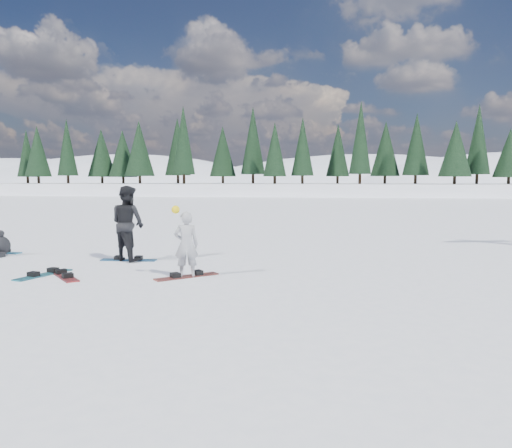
% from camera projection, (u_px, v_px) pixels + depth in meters
% --- Properties ---
extents(ground, '(420.00, 420.00, 0.00)m').
position_uv_depth(ground, '(133.00, 273.00, 11.79)').
color(ground, white).
rests_on(ground, ground).
extents(alpine_backdrop, '(412.50, 227.00, 53.20)m').
position_uv_depth(alpine_backdrop, '(284.00, 218.00, 201.27)').
color(alpine_backdrop, white).
rests_on(alpine_backdrop, ground).
extents(snowboarder_woman, '(0.62, 0.48, 1.63)m').
position_uv_depth(snowboarder_woman, '(186.00, 244.00, 11.18)').
color(snowboarder_woman, '#A3A3A8').
rests_on(snowboarder_woman, ground).
extents(snowboarder_man, '(1.24, 1.15, 2.03)m').
position_uv_depth(snowboarder_man, '(128.00, 223.00, 13.43)').
color(snowboarder_man, black).
rests_on(snowboarder_man, ground).
extents(seated_rider, '(0.65, 0.95, 0.74)m').
position_uv_depth(seated_rider, '(0.00, 246.00, 14.30)').
color(seated_rider, black).
rests_on(seated_rider, ground).
extents(snowboard_woman, '(1.31, 1.21, 0.03)m').
position_uv_depth(snowboard_woman, '(187.00, 277.00, 11.25)').
color(snowboard_woman, maroon).
rests_on(snowboard_woman, ground).
extents(snowboard_man, '(1.51, 0.37, 0.03)m').
position_uv_depth(snowboard_man, '(129.00, 260.00, 13.52)').
color(snowboard_man, '#19588C').
rests_on(snowboard_man, ground).
extents(snowboard_loose_b, '(1.22, 1.29, 0.03)m').
position_uv_depth(snowboard_loose_b, '(64.00, 276.00, 11.28)').
color(snowboard_loose_b, maroon).
rests_on(snowboard_loose_b, ground).
extents(snowboard_loose_a, '(0.70, 1.52, 0.03)m').
position_uv_depth(snowboard_loose_a, '(44.00, 275.00, 11.47)').
color(snowboard_loose_a, '#166C7C').
rests_on(snowboard_loose_a, ground).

